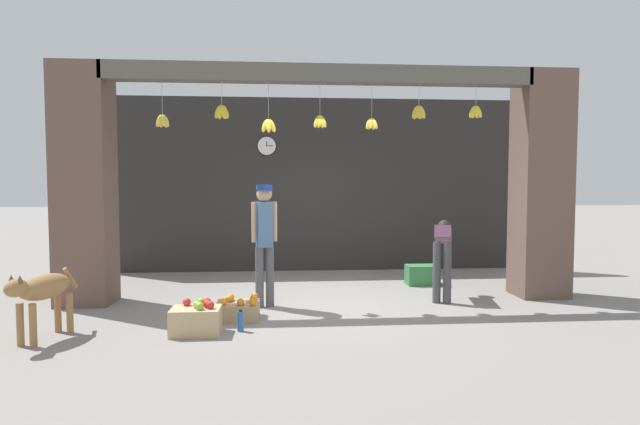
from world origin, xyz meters
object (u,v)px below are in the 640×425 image
water_bottle (240,321)px  wall_clock (267,146)px  fruit_crate_apples (196,320)px  fruit_crate_oranges (238,309)px  produce_box_green (422,275)px  dog (42,291)px  worker_stooping (443,248)px  shopkeeper (264,235)px

water_bottle → wall_clock: bearing=87.2°
wall_clock → fruit_crate_apples: bearing=-99.7°
fruit_crate_oranges → produce_box_green: size_ratio=1.00×
fruit_crate_apples → wall_clock: (0.66, 3.87, 2.17)m
dog → worker_stooping: worker_stooping is taller
worker_stooping → fruit_crate_apples: 3.53m
dog → fruit_crate_apples: 1.60m
fruit_crate_oranges → wall_clock: (0.26, 3.29, 2.22)m
shopkeeper → water_bottle: bearing=63.6°
fruit_crate_oranges → shopkeeper: bearing=62.3°
dog → fruit_crate_oranges: size_ratio=1.81×
fruit_crate_apples → water_bottle: bearing=7.7°
worker_stooping → fruit_crate_apples: worker_stooping is taller
shopkeeper → worker_stooping: (2.49, 0.24, -0.22)m
shopkeeper → fruit_crate_apples: shopkeeper is taller
dog → produce_box_green: bearing=137.1°
worker_stooping → water_bottle: size_ratio=4.45×
shopkeeper → water_bottle: shopkeeper is taller
worker_stooping → produce_box_green: worker_stooping is taller
worker_stooping → fruit_crate_oranges: 2.98m
dog → wall_clock: (2.21, 3.98, 1.81)m
water_bottle → wall_clock: 4.41m
produce_box_green → water_bottle: (-2.73, -2.37, -0.04)m
shopkeeper → water_bottle: 1.39m
fruit_crate_oranges → produce_box_green: produce_box_green is taller
fruit_crate_apples → shopkeeper: bearing=58.6°
dog → wall_clock: size_ratio=2.64×
dog → water_bottle: bearing=113.8°
worker_stooping → produce_box_green: bearing=109.9°
worker_stooping → wall_clock: size_ratio=3.12×
worker_stooping → fruit_crate_oranges: worker_stooping is taller
shopkeeper → wall_clock: 3.05m
dog → shopkeeper: bearing=138.2°
fruit_crate_oranges → produce_box_green: bearing=33.6°
fruit_crate_apples → wall_clock: bearing=80.3°
dog → fruit_crate_oranges: (1.95, 0.68, -0.40)m
dog → water_bottle: (2.03, 0.17, -0.41)m
fruit_crate_oranges → water_bottle: fruit_crate_oranges is taller
dog → worker_stooping: (4.75, 1.51, 0.21)m
produce_box_green → fruit_crate_apples: bearing=-142.7°
fruit_crate_apples → fruit_crate_oranges: bearing=55.2°
shopkeeper → wall_clock: bearing=-103.5°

